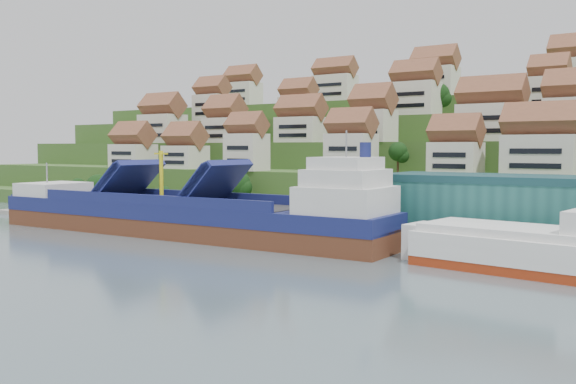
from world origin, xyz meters
The scene contains 11 objects.
ground centered at (0.00, 0.00, 0.00)m, with size 300.00×300.00×0.00m, color slate.
quay centered at (20.00, 15.00, 1.10)m, with size 180.00×14.00×2.20m, color gray.
pebble_beach centered at (-58.00, 12.00, 0.50)m, with size 45.00×20.00×1.00m, color gray.
hillside centered at (0.00, 103.55, 10.66)m, with size 260.00×128.00×31.00m.
hillside_village centered at (1.55, 60.71, 24.46)m, with size 156.87×63.59×28.62m.
hillside_trees centered at (-11.88, 42.74, 15.63)m, with size 141.34×62.69×30.56m.
warehouse centered at (52.00, 17.00, 7.20)m, with size 60.00×15.00×10.00m, color #225E5B.
flagpole centered at (18.11, 10.00, 6.88)m, with size 1.28×0.16×8.00m.
beach_huts centered at (-60.00, 10.75, 2.10)m, with size 14.40×3.70×2.20m.
cargo_ship centered at (-11.81, -0.95, 3.59)m, with size 86.85×16.26×19.29m.
second_ship centered at (51.75, -0.29, 2.89)m, with size 34.12×15.63×9.58m.
Camera 1 is at (71.03, -89.09, 16.73)m, focal length 40.00 mm.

